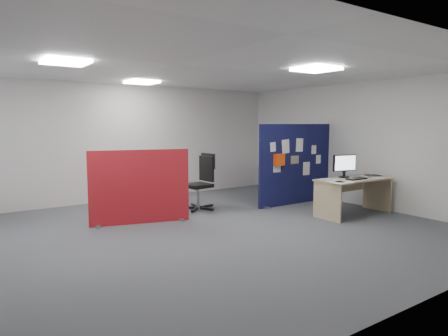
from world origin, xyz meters
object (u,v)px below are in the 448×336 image
navy_divider (296,164)px  red_divider (140,188)px  monitor_main (344,165)px  main_desk (352,187)px  office_chair (202,178)px

navy_divider → red_divider: navy_divider is taller
monitor_main → red_divider: size_ratio=0.30×
navy_divider → main_desk: 1.48m
navy_divider → office_chair: size_ratio=1.89×
monitor_main → office_chair: bearing=150.5°
navy_divider → red_divider: 3.64m
navy_divider → office_chair: 2.18m
red_divider → office_chair: (1.58, 0.44, -0.00)m
monitor_main → main_desk: bearing=-58.9°
office_chair → main_desk: bearing=-50.5°
monitor_main → red_divider: 4.01m
main_desk → office_chair: bearing=135.4°
navy_divider → office_chair: (-2.05, 0.70, -0.24)m
navy_divider → office_chair: navy_divider is taller
navy_divider → monitor_main: size_ratio=4.22×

